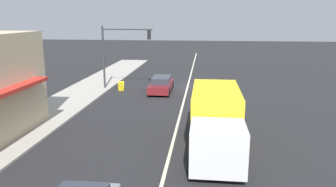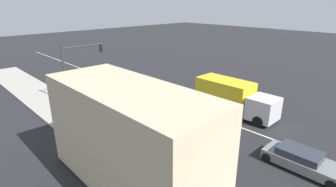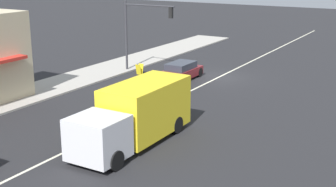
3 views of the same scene
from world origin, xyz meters
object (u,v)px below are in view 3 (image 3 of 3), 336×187
object	(u,v)px
traffic_signal_main	(141,24)
warning_aframe_sign	(140,69)
delivery_truck	(136,114)
sedan_maroon	(180,72)

from	to	relation	value
traffic_signal_main	warning_aframe_sign	distance (m)	3.55
delivery_truck	traffic_signal_main	bearing A→B (deg)	-57.16
delivery_truck	sedan_maroon	distance (m)	13.07
traffic_signal_main	delivery_truck	distance (m)	15.54
warning_aframe_sign	sedan_maroon	distance (m)	3.65
sedan_maroon	warning_aframe_sign	bearing A→B (deg)	1.09
traffic_signal_main	warning_aframe_sign	world-z (taller)	traffic_signal_main
warning_aframe_sign	sedan_maroon	size ratio (longest dim) A/B	0.19
delivery_truck	sedan_maroon	size ratio (longest dim) A/B	1.67
warning_aframe_sign	delivery_truck	world-z (taller)	delivery_truck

